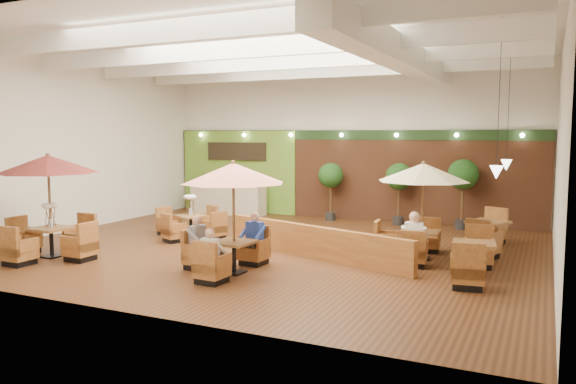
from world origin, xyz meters
The scene contains 17 objects.
room centered at (0.25, 1.22, 3.63)m, with size 14.04×14.00×5.52m.
service_counter centered at (-4.40, 5.10, 0.58)m, with size 3.00×0.75×1.18m.
booth_divider centered at (1.50, -0.64, 0.41)m, with size 5.87×0.18×0.81m, color brown.
table_0 centered at (-4.50, -3.32, 1.78)m, with size 2.55×2.55×2.63m.
table_1 centered at (0.45, -2.81, 1.82)m, with size 2.40×2.47×2.52m.
table_2 centered at (3.95, 0.40, 1.77)m, with size 2.33×2.42×2.44m.
table_3 centered at (-2.90, 0.44, 0.41)m, with size 2.41×2.41×1.45m.
table_4 centered at (5.40, -0.93, 0.37)m, with size 0.99×2.68×0.98m.
table_5 centered at (5.40, 2.10, 0.39)m, with size 1.18×2.89×1.02m.
topiary_0 centered at (-0.25, 5.30, 1.53)m, with size 0.89×0.89×2.06m.
topiary_1 centered at (2.22, 5.30, 1.57)m, with size 0.91×0.91×2.11m.
topiary_2 centered at (4.30, 5.30, 1.70)m, with size 0.98×0.98×2.28m.
diner_0 centered at (0.51, -3.73, 0.72)m, with size 0.35×0.28×0.71m.
diner_1 centered at (0.51, -1.89, 0.76)m, with size 0.40×0.33×0.80m.
diner_2 centered at (-0.41, -2.81, 0.75)m, with size 0.34×0.40×0.78m.
diner_3 centered at (4.01, -0.49, 0.73)m, with size 0.36×0.30×0.73m.
diner_4 centered at (4.01, -0.49, 0.78)m, with size 0.43×0.36×0.85m.
Camera 1 is at (6.77, -13.44, 3.12)m, focal length 35.00 mm.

